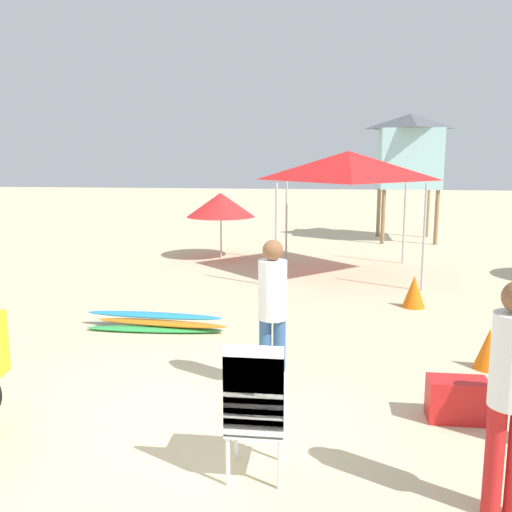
% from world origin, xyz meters
% --- Properties ---
extents(ground, '(80.00, 80.00, 0.00)m').
position_xyz_m(ground, '(0.00, 0.00, 0.00)').
color(ground, beige).
extents(stacked_plastic_chairs, '(0.48, 0.48, 1.20)m').
position_xyz_m(stacked_plastic_chairs, '(1.19, -0.75, 0.70)').
color(stacked_plastic_chairs, white).
rests_on(stacked_plastic_chairs, ground).
extents(surfboard_pile, '(2.30, 0.56, 0.24)m').
position_xyz_m(surfboard_pile, '(-0.83, 3.12, 0.12)').
color(surfboard_pile, green).
rests_on(surfboard_pile, ground).
extents(lifeguard_near_left, '(0.32, 0.32, 1.74)m').
position_xyz_m(lifeguard_near_left, '(1.15, 1.08, 1.00)').
color(lifeguard_near_left, '#33598C').
rests_on(lifeguard_near_left, ground).
extents(lifeguard_near_center, '(0.32, 0.32, 1.80)m').
position_xyz_m(lifeguard_near_center, '(3.07, -1.00, 1.04)').
color(lifeguard_near_center, red).
rests_on(lifeguard_near_center, ground).
extents(popup_canopy, '(2.95, 2.95, 2.74)m').
position_xyz_m(popup_canopy, '(2.19, 7.73, 2.42)').
color(popup_canopy, '#B2B2B7').
rests_on(popup_canopy, ground).
extents(lifeguard_tower, '(1.98, 1.98, 3.89)m').
position_xyz_m(lifeguard_tower, '(4.21, 13.14, 2.77)').
color(lifeguard_tower, olive).
rests_on(lifeguard_tower, ground).
extents(beach_umbrella_far, '(1.77, 1.77, 1.70)m').
position_xyz_m(beach_umbrella_far, '(-0.98, 9.39, 1.39)').
color(beach_umbrella_far, beige).
rests_on(beach_umbrella_far, ground).
extents(traffic_cone_near, '(0.36, 0.36, 0.52)m').
position_xyz_m(traffic_cone_near, '(3.79, 2.07, 0.26)').
color(traffic_cone_near, orange).
rests_on(traffic_cone_near, ground).
extents(traffic_cone_far, '(0.40, 0.40, 0.57)m').
position_xyz_m(traffic_cone_far, '(3.29, 4.97, 0.28)').
color(traffic_cone_far, orange).
rests_on(traffic_cone_far, ground).
extents(cooler_box, '(0.59, 0.32, 0.43)m').
position_xyz_m(cooler_box, '(3.08, 0.57, 0.22)').
color(cooler_box, red).
rests_on(cooler_box, ground).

